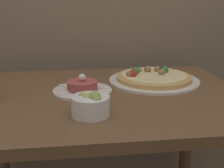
# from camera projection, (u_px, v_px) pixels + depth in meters

# --- Properties ---
(dining_table) EXTENTS (1.04, 0.77, 0.78)m
(dining_table) POSITION_uv_depth(u_px,v_px,m) (104.00, 126.00, 1.17)
(dining_table) COLOR brown
(dining_table) RESTS_ON ground_plane
(pizza_plate) EXTENTS (0.37, 0.37, 0.06)m
(pizza_plate) POSITION_uv_depth(u_px,v_px,m) (154.00, 78.00, 1.28)
(pizza_plate) COLOR silver
(pizza_plate) RESTS_ON dining_table
(tartare_plate) EXTENTS (0.22, 0.22, 0.07)m
(tartare_plate) POSITION_uv_depth(u_px,v_px,m) (82.00, 88.00, 1.15)
(tartare_plate) COLOR silver
(tartare_plate) RESTS_ON dining_table
(small_bowl) EXTENTS (0.12, 0.12, 0.08)m
(small_bowl) POSITION_uv_depth(u_px,v_px,m) (91.00, 105.00, 0.93)
(small_bowl) COLOR white
(small_bowl) RESTS_ON dining_table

